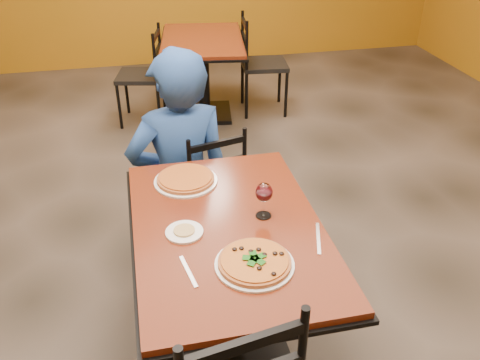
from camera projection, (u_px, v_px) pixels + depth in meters
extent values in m
cube|color=black|center=(213.00, 279.00, 3.01)|extent=(7.00, 8.00, 0.01)
cube|color=maroon|center=(228.00, 229.00, 2.21)|extent=(0.80, 1.20, 0.03)
cube|color=black|center=(228.00, 233.00, 2.22)|extent=(0.83, 1.23, 0.02)
cylinder|color=black|center=(229.00, 292.00, 2.40)|extent=(0.12, 0.12, 0.66)
cube|color=black|center=(230.00, 343.00, 2.58)|extent=(0.55, 0.55, 0.04)
cube|color=maroon|center=(202.00, 40.00, 4.63)|extent=(0.87, 1.18, 0.03)
cube|color=black|center=(202.00, 42.00, 4.64)|extent=(0.90, 1.21, 0.02)
cylinder|color=black|center=(204.00, 79.00, 4.82)|extent=(0.11, 0.11, 0.66)
cube|color=black|center=(205.00, 113.00, 5.00)|extent=(0.56, 0.56, 0.04)
imported|color=navy|center=(180.00, 155.00, 2.98)|extent=(0.68, 0.50, 1.28)
cylinder|color=white|center=(255.00, 265.00, 1.98)|extent=(0.31, 0.31, 0.01)
cylinder|color=#91370A|center=(255.00, 261.00, 1.97)|extent=(0.28, 0.28, 0.02)
cylinder|color=white|center=(186.00, 181.00, 2.51)|extent=(0.31, 0.31, 0.01)
cylinder|color=orange|center=(186.00, 178.00, 2.50)|extent=(0.28, 0.28, 0.02)
cylinder|color=white|center=(184.00, 232.00, 2.15)|extent=(0.16, 0.16, 0.01)
cylinder|color=tan|center=(184.00, 230.00, 2.15)|extent=(0.09, 0.09, 0.01)
cube|color=silver|center=(188.00, 271.00, 1.95)|extent=(0.05, 0.19, 0.00)
cube|color=silver|center=(318.00, 238.00, 2.12)|extent=(0.08, 0.20, 0.00)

